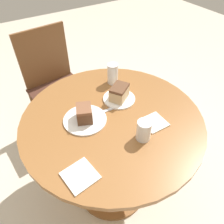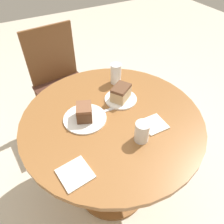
{
  "view_description": "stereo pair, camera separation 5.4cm",
  "coord_description": "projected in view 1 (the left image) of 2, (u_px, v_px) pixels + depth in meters",
  "views": [
    {
      "loc": [
        -0.46,
        -0.74,
        1.63
      ],
      "look_at": [
        0.0,
        0.0,
        0.81
      ],
      "focal_mm": 35.0,
      "sensor_mm": 36.0,
      "label": 1
    },
    {
      "loc": [
        -0.42,
        -0.76,
        1.63
      ],
      "look_at": [
        0.0,
        0.0,
        0.81
      ],
      "focal_mm": 35.0,
      "sensor_mm": 36.0,
      "label": 2
    }
  ],
  "objects": [
    {
      "name": "cake_slice_near",
      "position": [
        119.0,
        92.0,
        1.3
      ],
      "size": [
        0.15,
        0.14,
        0.09
      ],
      "rotation": [
        0.0,
        0.0,
        2.14
      ],
      "color": "tan",
      "rests_on": "plate_near"
    },
    {
      "name": "napkin_stack",
      "position": [
        80.0,
        176.0,
        0.95
      ],
      "size": [
        0.15,
        0.15,
        0.01
      ],
      "rotation": [
        0.0,
        0.0,
        0.12
      ],
      "color": "silver",
      "rests_on": "table"
    },
    {
      "name": "glass_lemonade",
      "position": [
        113.0,
        75.0,
        1.42
      ],
      "size": [
        0.07,
        0.07,
        0.14
      ],
      "color": "silver",
      "rests_on": "table"
    },
    {
      "name": "plate_near",
      "position": [
        119.0,
        99.0,
        1.33
      ],
      "size": [
        0.2,
        0.2,
        0.01
      ],
      "color": "white",
      "rests_on": "table"
    },
    {
      "name": "chair",
      "position": [
        55.0,
        84.0,
        1.89
      ],
      "size": [
        0.49,
        0.45,
        0.96
      ],
      "rotation": [
        0.0,
        0.0,
        0.1
      ],
      "color": "brown",
      "rests_on": "ground_plane"
    },
    {
      "name": "ground_plane",
      "position": [
        112.0,
        186.0,
        1.75
      ],
      "size": [
        8.0,
        8.0,
        0.0
      ],
      "primitive_type": "plane",
      "color": "beige"
    },
    {
      "name": "table",
      "position": [
        112.0,
        139.0,
        1.35
      ],
      "size": [
        1.02,
        1.02,
        0.77
      ],
      "color": "brown",
      "rests_on": "ground_plane"
    },
    {
      "name": "glass_water",
      "position": [
        144.0,
        131.0,
        1.08
      ],
      "size": [
        0.07,
        0.07,
        0.11
      ],
      "color": "silver",
      "rests_on": "table"
    },
    {
      "name": "napkin_side",
      "position": [
        154.0,
        122.0,
        1.18
      ],
      "size": [
        0.12,
        0.12,
        0.01
      ],
      "rotation": [
        0.0,
        0.0,
        -0.02
      ],
      "color": "silver",
      "rests_on": "table"
    },
    {
      "name": "fork",
      "position": [
        107.0,
        110.0,
        1.26
      ],
      "size": [
        0.19,
        0.03,
        0.0
      ],
      "rotation": [
        0.0,
        0.0,
        3.07
      ],
      "color": "silver",
      "rests_on": "table"
    },
    {
      "name": "plate_far",
      "position": [
        85.0,
        120.0,
        1.2
      ],
      "size": [
        0.24,
        0.24,
        0.01
      ],
      "color": "white",
      "rests_on": "table"
    },
    {
      "name": "cake_slice_far",
      "position": [
        84.0,
        113.0,
        1.17
      ],
      "size": [
        0.11,
        0.12,
        0.09
      ],
      "rotation": [
        0.0,
        0.0,
        2.74
      ],
      "color": "brown",
      "rests_on": "plate_far"
    }
  ]
}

